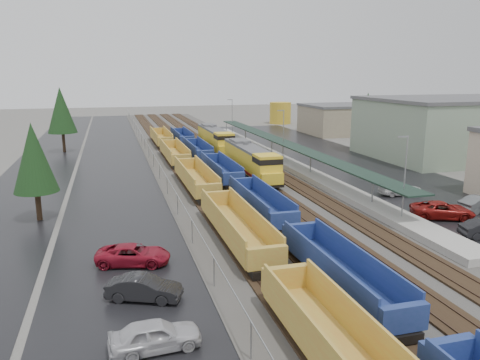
# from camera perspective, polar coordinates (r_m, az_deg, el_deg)

# --- Properties ---
(ballast_strip) EXTENTS (20.00, 160.00, 0.08)m
(ballast_strip) POSITION_cam_1_polar(r_m,az_deg,el_deg) (77.42, -4.01, 3.05)
(ballast_strip) COLOR #302D2B
(ballast_strip) RESTS_ON ground
(trackbed) EXTENTS (14.60, 160.00, 0.22)m
(trackbed) POSITION_cam_1_polar(r_m,az_deg,el_deg) (77.40, -4.01, 3.13)
(trackbed) COLOR black
(trackbed) RESTS_ON ground
(west_parking_lot) EXTENTS (10.00, 160.00, 0.02)m
(west_parking_lot) POSITION_cam_1_polar(r_m,az_deg,el_deg) (75.91, -15.17, 2.41)
(west_parking_lot) COLOR black
(west_parking_lot) RESTS_ON ground
(west_road) EXTENTS (9.00, 160.00, 0.02)m
(west_road) POSITION_cam_1_polar(r_m,az_deg,el_deg) (76.53, -22.67, 1.94)
(west_road) COLOR black
(west_road) RESTS_ON ground
(east_commuter_lot) EXTENTS (16.00, 100.00, 0.02)m
(east_commuter_lot) POSITION_cam_1_polar(r_m,az_deg,el_deg) (74.45, 12.10, 2.37)
(east_commuter_lot) COLOR black
(east_commuter_lot) RESTS_ON ground
(station_platform) EXTENTS (3.00, 80.00, 8.00)m
(station_platform) POSITION_cam_1_polar(r_m,az_deg,el_deg) (70.45, 5.25, 2.62)
(station_platform) COLOR #9E9B93
(station_platform) RESTS_ON ground
(chainlink_fence) EXTENTS (0.08, 160.04, 2.02)m
(chainlink_fence) POSITION_cam_1_polar(r_m,az_deg,el_deg) (74.33, -10.98, 3.66)
(chainlink_fence) COLOR gray
(chainlink_fence) RESTS_ON ground
(industrial_buildings) EXTENTS (32.52, 75.30, 9.50)m
(industrial_buildings) POSITION_cam_1_polar(r_m,az_deg,el_deg) (81.03, 25.53, 5.27)
(industrial_buildings) COLOR tan
(industrial_buildings) RESTS_ON ground
(distant_hills) EXTENTS (301.00, 140.00, 25.20)m
(distant_hills) POSITION_cam_1_polar(r_m,az_deg,el_deg) (233.67, -0.71, 9.64)
(distant_hills) COLOR #485A46
(distant_hills) RESTS_ON ground
(tree_west_near) EXTENTS (3.96, 3.96, 9.00)m
(tree_west_near) POSITION_cam_1_polar(r_m,az_deg,el_deg) (45.85, -23.84, 2.48)
(tree_west_near) COLOR #332316
(tree_west_near) RESTS_ON ground
(tree_west_far) EXTENTS (4.84, 4.84, 11.00)m
(tree_west_far) POSITION_cam_1_polar(r_m,az_deg,el_deg) (85.32, -20.98, 7.94)
(tree_west_far) COLOR #332316
(tree_west_far) RESTS_ON ground
(tree_east) EXTENTS (4.40, 4.40, 10.00)m
(tree_east) POSITION_cam_1_polar(r_m,az_deg,el_deg) (84.92, 15.23, 7.88)
(tree_east) COLOR #332316
(tree_east) RESTS_ON ground
(locomotive_lead) EXTENTS (2.79, 18.41, 4.17)m
(locomotive_lead) POSITION_cam_1_polar(r_m,az_deg,el_deg) (60.21, 1.33, 2.37)
(locomotive_lead) COLOR black
(locomotive_lead) RESTS_ON ground
(locomotive_trail) EXTENTS (2.79, 18.41, 4.17)m
(locomotive_trail) POSITION_cam_1_polar(r_m,az_deg,el_deg) (80.28, -3.05, 5.01)
(locomotive_trail) COLOR black
(locomotive_trail) RESTS_ON ground
(well_string_yellow) EXTENTS (2.79, 106.94, 2.47)m
(well_string_yellow) POSITION_cam_1_polar(r_m,az_deg,el_deg) (45.95, -3.42, -2.29)
(well_string_yellow) COLOR #BE8435
(well_string_yellow) RESTS_ON ground
(well_string_blue) EXTENTS (2.64, 94.80, 2.34)m
(well_string_blue) POSITION_cam_1_polar(r_m,az_deg,el_deg) (51.85, -0.34, -0.57)
(well_string_blue) COLOR navy
(well_string_blue) RESTS_ON ground
(storage_tank) EXTENTS (5.66, 5.66, 5.66)m
(storage_tank) POSITION_cam_1_polar(r_m,az_deg,el_deg) (126.90, 4.93, 8.14)
(storage_tank) COLOR gold
(storage_tank) RESTS_ON ground
(parked_car_west_a) EXTENTS (2.12, 4.61, 1.53)m
(parked_car_west_a) POSITION_cam_1_polar(r_m,az_deg,el_deg) (24.34, -10.29, -18.16)
(parked_car_west_a) COLOR #BAB9BF
(parked_car_west_a) RESTS_ON ground
(parked_car_west_b) EXTENTS (3.15, 4.71, 1.47)m
(parked_car_west_b) POSITION_cam_1_polar(r_m,az_deg,el_deg) (29.12, -11.62, -12.81)
(parked_car_west_b) COLOR black
(parked_car_west_b) RESTS_ON ground
(parked_car_west_c) EXTENTS (3.59, 5.59, 1.43)m
(parked_car_west_c) POSITION_cam_1_polar(r_m,az_deg,el_deg) (34.25, -12.87, -8.89)
(parked_car_west_c) COLOR maroon
(parked_car_west_c) RESTS_ON ground
(parked_car_east_b) EXTENTS (4.54, 6.24, 1.58)m
(parked_car_east_b) POSITION_cam_1_polar(r_m,az_deg,el_deg) (47.45, 23.44, -3.41)
(parked_car_east_b) COLOR maroon
(parked_car_east_b) RESTS_ON ground
(parked_car_east_c) EXTENTS (2.57, 5.07, 1.41)m
(parked_car_east_c) POSITION_cam_1_polar(r_m,az_deg,el_deg) (54.88, 19.00, -1.02)
(parked_car_east_c) COLOR silver
(parked_car_east_c) RESTS_ON ground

